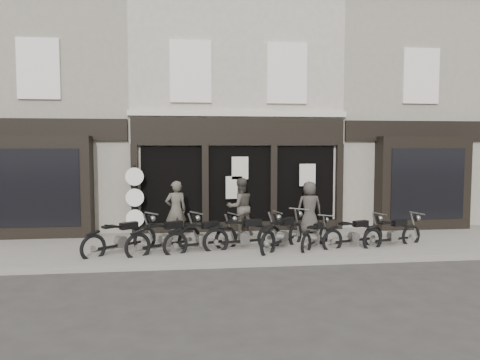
{
  "coord_description": "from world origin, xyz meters",
  "views": [
    {
      "loc": [
        -1.91,
        -12.56,
        3.01
      ],
      "look_at": [
        -0.15,
        1.6,
        1.94
      ],
      "focal_mm": 35.0,
      "sensor_mm": 36.0,
      "label": 1
    }
  ],
  "objects": [
    {
      "name": "motorcycle_5",
      "position": [
        1.84,
        0.2,
        0.37
      ],
      "size": [
        1.37,
        1.65,
        0.93
      ],
      "rotation": [
        0.0,
        0.0,
        0.91
      ],
      "color": "black",
      "rests_on": "ground"
    },
    {
      "name": "ground_plane",
      "position": [
        0.0,
        0.0,
        0.0
      ],
      "size": [
        90.0,
        90.0,
        0.0
      ],
      "primitive_type": "plane",
      "color": "#2D2B28",
      "rests_on": "ground"
    },
    {
      "name": "man_right",
      "position": [
        2.22,
        2.22,
        0.97
      ],
      "size": [
        0.85,
        0.56,
        1.71
      ],
      "primitive_type": "imported",
      "rotation": [
        0.0,
        0.0,
        3.16
      ],
      "color": "#3A3631",
      "rests_on": "pavement"
    },
    {
      "name": "man_centre",
      "position": [
        -0.08,
        2.14,
        1.04
      ],
      "size": [
        1.04,
        0.91,
        1.84
      ],
      "primitive_type": "imported",
      "rotation": [
        0.0,
        0.0,
        3.4
      ],
      "color": "#464038",
      "rests_on": "pavement"
    },
    {
      "name": "motorcycle_7",
      "position": [
        4.11,
        0.1,
        0.41
      ],
      "size": [
        2.06,
        0.95,
        1.02
      ],
      "rotation": [
        0.0,
        0.0,
        0.32
      ],
      "color": "black",
      "rests_on": "ground"
    },
    {
      "name": "motorcycle_6",
      "position": [
        2.95,
        0.11,
        0.41
      ],
      "size": [
        2.06,
        0.97,
        1.02
      ],
      "rotation": [
        0.0,
        0.0,
        0.32
      ],
      "color": "black",
      "rests_on": "ground"
    },
    {
      "name": "motorcycle_4",
      "position": [
        0.88,
        0.15,
        0.45
      ],
      "size": [
        1.75,
        1.96,
        1.13
      ],
      "rotation": [
        0.0,
        0.0,
        0.86
      ],
      "color": "black",
      "rests_on": "ground"
    },
    {
      "name": "neighbour_left",
      "position": [
        -6.35,
        5.9,
        4.04
      ],
      "size": [
        5.6,
        6.73,
        8.34
      ],
      "color": "gray",
      "rests_on": "ground"
    },
    {
      "name": "motorcycle_3",
      "position": [
        -0.2,
        0.25,
        0.45
      ],
      "size": [
        2.31,
        0.85,
        1.12
      ],
      "rotation": [
        0.0,
        0.0,
        0.22
      ],
      "color": "black",
      "rests_on": "ground"
    },
    {
      "name": "motorcycle_2",
      "position": [
        -1.37,
        0.12,
        0.43
      ],
      "size": [
        2.12,
        1.19,
        1.08
      ],
      "rotation": [
        0.0,
        0.0,
        0.41
      ],
      "color": "black",
      "rests_on": "ground"
    },
    {
      "name": "pavement",
      "position": [
        0.0,
        0.9,
        0.06
      ],
      "size": [
        30.0,
        4.2,
        0.12
      ],
      "primitive_type": "cube",
      "color": "slate",
      "rests_on": "ground_plane"
    },
    {
      "name": "advert_sign_post",
      "position": [
        -3.41,
        2.56,
        1.15
      ],
      "size": [
        0.58,
        0.37,
        2.37
      ],
      "rotation": [
        0.0,
        0.0,
        0.02
      ],
      "color": "black",
      "rests_on": "ground"
    },
    {
      "name": "central_building",
      "position": [
        0.0,
        5.95,
        4.08
      ],
      "size": [
        7.3,
        6.22,
        8.34
      ],
      "color": "beige",
      "rests_on": "ground"
    },
    {
      "name": "motorcycle_0",
      "position": [
        -3.56,
        0.17,
        0.44
      ],
      "size": [
        1.95,
        1.64,
        1.1
      ],
      "rotation": [
        0.0,
        0.0,
        0.67
      ],
      "color": "black",
      "rests_on": "ground"
    },
    {
      "name": "neighbour_right",
      "position": [
        6.35,
        5.9,
        4.04
      ],
      "size": [
        5.6,
        6.73,
        8.34
      ],
      "color": "gray",
      "rests_on": "ground"
    },
    {
      "name": "motorcycle_1",
      "position": [
        -2.37,
        0.08,
        0.44
      ],
      "size": [
        2.08,
        1.5,
        1.12
      ],
      "rotation": [
        0.0,
        0.0,
        0.56
      ],
      "color": "black",
      "rests_on": "ground"
    },
    {
      "name": "kerb",
      "position": [
        0.0,
        -1.25,
        0.07
      ],
      "size": [
        30.0,
        0.25,
        0.13
      ],
      "primitive_type": "cube",
      "color": "gray",
      "rests_on": "ground_plane"
    },
    {
      "name": "man_left",
      "position": [
        -2.11,
        1.75,
        1.02
      ],
      "size": [
        0.74,
        0.58,
        1.8
      ],
      "primitive_type": "imported",
      "rotation": [
        0.0,
        0.0,
        3.39
      ],
      "color": "#4A463D",
      "rests_on": "pavement"
    }
  ]
}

